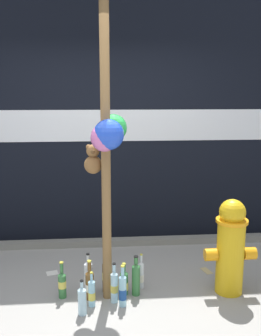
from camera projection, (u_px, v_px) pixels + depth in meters
The scene contains 19 objects.
ground_plane at pixel (102, 313), 3.30m from camera, with size 14.00×14.00×0.00m, color gray.
building_wall at pixel (99, 119), 4.79m from camera, with size 10.00×0.21×3.08m.
curb_strip at pixel (101, 242), 4.74m from camera, with size 8.00×0.12×0.08m, color slate.
memorial_post at pixel (106, 113), 3.20m from camera, with size 0.45×0.60×3.01m.
fire_hydrant at pixel (230, 246), 3.57m from camera, with size 0.49×0.30×0.91m.
bottle_0 at pixel (105, 276), 3.63m from camera, with size 0.06×0.06×0.40m.
bottle_1 at pixel (90, 284), 3.50m from camera, with size 0.08×0.08×0.38m.
bottle_2 at pixel (92, 293), 3.39m from camera, with size 0.06×0.06×0.32m.
bottle_3 at pixel (88, 277), 3.59m from camera, with size 0.08×0.08×0.40m.
bottle_4 at pixel (122, 290), 3.38m from camera, with size 0.07×0.07×0.39m.
bottle_5 at pixel (124, 283), 3.58m from camera, with size 0.08×0.08×0.31m.
bottle_6 at pixel (62, 284), 3.52m from camera, with size 0.07×0.07×0.35m.
bottle_7 at pixel (114, 286), 3.44m from camera, with size 0.07×0.07×0.38m.
bottle_8 at pixel (82, 300), 3.26m from camera, with size 0.07×0.07×0.32m.
bottle_9 at pixel (141, 275), 3.70m from camera, with size 0.06×0.06×0.35m.
bottle_10 at pixel (136, 278), 3.57m from camera, with size 0.08×0.08×0.39m.
litter_0 at pixel (52, 273), 4.02m from camera, with size 0.10×0.12×0.01m, color silver.
litter_1 at pixel (167, 243), 4.82m from camera, with size 0.09×0.10×0.01m, color silver.
litter_2 at pixel (206, 271), 4.07m from camera, with size 0.16×0.07×0.01m, color tan.
Camera 1 is at (0.00, -2.99, 1.88)m, focal length 40.77 mm.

